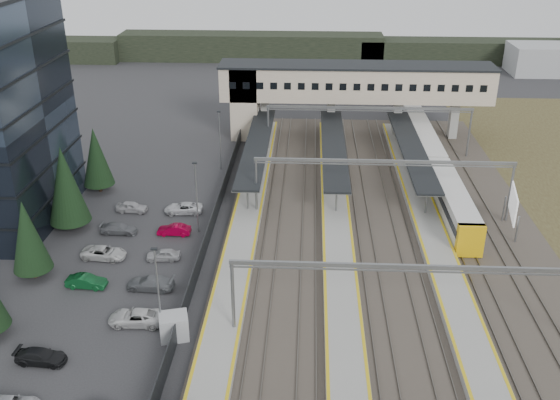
# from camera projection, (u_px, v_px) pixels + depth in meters

# --- Properties ---
(ground) EXTENTS (220.00, 220.00, 0.00)m
(ground) POSITION_uv_depth(u_px,v_px,m) (265.00, 283.00, 58.45)
(ground) COLOR #2B2B2D
(ground) RESTS_ON ground
(conifer_row) EXTENTS (4.42, 49.82, 9.50)m
(conifer_row) POSITION_uv_depth(u_px,v_px,m) (8.00, 253.00, 53.90)
(conifer_row) COLOR black
(conifer_row) RESTS_ON ground
(car_park) EXTENTS (10.63, 44.62, 1.29)m
(car_park) POSITION_uv_depth(u_px,v_px,m) (107.00, 308.00, 53.76)
(car_park) COLOR #B8B8BC
(car_park) RESTS_ON ground
(lampposts) EXTENTS (0.50, 53.25, 8.07)m
(lampposts) POSITION_uv_depth(u_px,v_px,m) (180.00, 234.00, 58.10)
(lampposts) COLOR gray
(lampposts) RESTS_ON ground
(fence) EXTENTS (0.08, 90.00, 2.00)m
(fence) POSITION_uv_depth(u_px,v_px,m) (205.00, 246.00, 62.84)
(fence) COLOR #26282B
(fence) RESTS_ON ground
(relay_cabin_far) EXTENTS (2.71, 2.43, 2.10)m
(relay_cabin_far) POSITION_uv_depth(u_px,v_px,m) (174.00, 326.00, 50.68)
(relay_cabin_far) COLOR #A1A4A6
(relay_cabin_far) RESTS_ON ground
(rail_corridor) EXTENTS (34.00, 90.00, 0.92)m
(rail_corridor) POSITION_uv_depth(u_px,v_px,m) (362.00, 256.00, 62.42)
(rail_corridor) COLOR #3B362E
(rail_corridor) RESTS_ON ground
(canopies) EXTENTS (23.10, 30.00, 3.28)m
(canopies) POSITION_uv_depth(u_px,v_px,m) (334.00, 146.00, 80.89)
(canopies) COLOR black
(canopies) RESTS_ON ground
(footbridge) EXTENTS (40.40, 6.40, 11.20)m
(footbridge) POSITION_uv_depth(u_px,v_px,m) (337.00, 86.00, 92.72)
(footbridge) COLOR #C4AE95
(footbridge) RESTS_ON ground
(gantries) EXTENTS (28.40, 62.28, 7.17)m
(gantries) POSITION_uv_depth(u_px,v_px,m) (395.00, 215.00, 58.07)
(gantries) COLOR gray
(gantries) RESTS_ON ground
(train) EXTENTS (2.71, 56.58, 3.41)m
(train) POSITION_uv_depth(u_px,v_px,m) (425.00, 145.00, 86.92)
(train) COLOR silver
(train) RESTS_ON ground
(billboard) EXTENTS (1.23, 5.87, 5.04)m
(billboard) POSITION_uv_depth(u_px,v_px,m) (513.00, 204.00, 66.19)
(billboard) COLOR gray
(billboard) RESTS_ON ground
(treeline_far) EXTENTS (170.00, 19.00, 7.00)m
(treeline_far) POSITION_uv_depth(u_px,v_px,m) (400.00, 51.00, 139.58)
(treeline_far) COLOR black
(treeline_far) RESTS_ON ground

